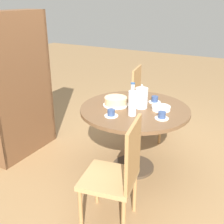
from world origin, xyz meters
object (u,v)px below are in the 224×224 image
bookshelf (19,89)px  cup_a (162,116)px  chair_b (145,102)px  cup_d (111,113)px  water_bottle (132,102)px  cup_c (141,98)px  chair_a (117,173)px  cup_b (155,100)px  coffee_pot (141,97)px  cake_main (116,101)px

bookshelf → cup_a: bookshelf is taller
chair_b → cup_d: (-1.14, -0.11, 0.27)m
water_bottle → cup_c: 0.45m
cup_d → water_bottle: bearing=-54.8°
water_bottle → cup_a: (0.06, -0.28, -0.11)m
chair_a → bookshelf: 1.68m
cup_b → cup_d: same height
chair_a → coffee_pot: 0.94m
coffee_pot → cup_b: 0.24m
cake_main → cup_d: (-0.28, -0.10, -0.02)m
chair_a → cake_main: (0.79, 0.44, 0.28)m
cake_main → cup_c: size_ratio=2.02×
coffee_pot → water_bottle: size_ratio=0.77×
cup_c → cake_main: bearing=147.0°
coffee_pot → cake_main: (-0.07, 0.26, -0.07)m
coffee_pot → cup_c: 0.24m
chair_b → coffee_pot: size_ratio=3.78×
chair_b → cup_b: size_ratio=7.19×
chair_b → cup_b: (-0.57, -0.34, 0.27)m
cup_a → cup_c: same height
cup_a → chair_a: bearing=170.7°
chair_b → cup_c: size_ratio=7.19×
coffee_pot → cup_d: 0.39m
bookshelf → coffee_pot: bookshelf is taller
chair_b → coffee_pot: bearing=-171.2°
coffee_pot → water_bottle: water_bottle is taller
chair_b → water_bottle: size_ratio=2.89×
chair_b → water_bottle: water_bottle is taller
cake_main → cup_c: 0.32m
chair_b → cup_c: bearing=-172.9°
bookshelf → water_bottle: 1.40m
chair_a → chair_b: (1.65, 0.45, 0.00)m
coffee_pot → cup_c: coffee_pot is taller
cake_main → cup_a: cake_main is taller
chair_b → water_bottle: bearing=-175.0°
bookshelf → water_bottle: (0.11, -1.40, 0.05)m
chair_a → cup_b: (1.08, 0.11, 0.27)m
bookshelf → cup_b: (0.56, -1.46, -0.05)m
coffee_pot → cup_c: (0.20, 0.09, -0.09)m
bookshelf → cake_main: bearing=103.4°
bookshelf → cup_b: bookshelf is taller
chair_a → chair_b: same height
water_bottle → cup_d: size_ratio=2.49×
cup_a → cup_b: size_ratio=1.00×
coffee_pot → cup_b: (0.22, -0.07, -0.09)m
bookshelf → coffee_pot: 1.44m
chair_a → water_bottle: water_bottle is taller
chair_b → cup_a: bearing=-160.0°
cake_main → cup_d: cake_main is taller
chair_b → bookshelf: bearing=124.9°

